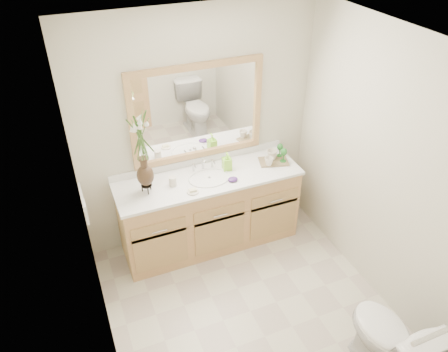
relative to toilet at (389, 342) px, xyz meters
name	(u,v)px	position (x,y,z in m)	size (l,w,h in m)	color
floor	(250,311)	(-0.70, 0.92, -0.37)	(2.60, 2.60, 0.00)	beige
ceiling	(264,48)	(-0.70, 0.92, 2.03)	(2.40, 2.60, 0.02)	white
wall_back	(198,131)	(-0.70, 2.22, 0.83)	(2.40, 0.02, 2.40)	beige
wall_front	(365,348)	(-0.70, -0.38, 0.83)	(2.40, 0.02, 2.40)	beige
wall_left	(93,249)	(-1.90, 0.92, 0.83)	(0.02, 2.60, 2.40)	beige
wall_right	(384,173)	(0.50, 0.92, 0.83)	(0.02, 2.60, 2.40)	beige
vanity	(209,212)	(-0.70, 1.93, 0.03)	(1.80, 0.55, 0.80)	tan
counter	(209,178)	(-0.70, 1.93, 0.45)	(1.84, 0.57, 0.03)	white
sink	(209,183)	(-0.70, 1.92, 0.41)	(0.38, 0.34, 0.23)	white
mirror	(198,113)	(-0.70, 2.20, 1.04)	(1.32, 0.04, 0.97)	white
switch_plate	(85,209)	(-1.89, 1.68, 0.61)	(0.02, 0.12, 0.12)	white
grab_bar	(448,329)	(0.00, -0.35, 0.58)	(0.03, 0.03, 0.55)	silver
toilet	(389,342)	(0.00, 0.00, 0.00)	(0.42, 0.75, 0.74)	white
flower_vase	(141,143)	(-1.31, 1.93, 0.98)	(0.18, 0.18, 0.76)	black
tumbler	(173,181)	(-1.06, 1.94, 0.51)	(0.07, 0.07, 0.09)	beige
soap_dish	(193,191)	(-0.93, 1.76, 0.47)	(0.11, 0.11, 0.04)	beige
soap_bottle	(227,162)	(-0.48, 1.99, 0.55)	(0.08, 0.08, 0.17)	#91E836
purple_dish	(233,179)	(-0.51, 1.79, 0.48)	(0.10, 0.08, 0.03)	#452369
tray	(274,161)	(0.02, 1.94, 0.47)	(0.29, 0.19, 0.01)	brown
mug_left	(269,161)	(-0.07, 1.89, 0.52)	(0.09, 0.09, 0.09)	beige
mug_right	(272,154)	(0.02, 1.98, 0.53)	(0.11, 0.10, 0.11)	beige
goblet_front	(284,153)	(0.10, 1.89, 0.58)	(0.07, 0.07, 0.15)	#257026
goblet_back	(280,148)	(0.12, 2.00, 0.57)	(0.06, 0.06, 0.14)	#257026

